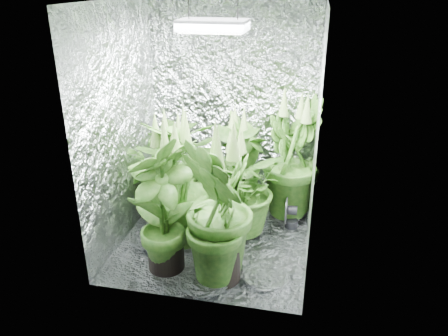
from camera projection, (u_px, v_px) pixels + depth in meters
name	position (u px, v px, depth m)	size (l,w,h in m)	color
ground	(215.00, 240.00, 3.89)	(1.60, 1.60, 0.00)	silver
walls	(214.00, 134.00, 3.49)	(1.62, 1.62, 2.00)	silver
ceiling	(213.00, 0.00, 3.09)	(1.60, 1.60, 0.01)	silver
grow_lamp	(213.00, 26.00, 3.16)	(0.50, 0.30, 0.22)	gray
plant_a	(173.00, 165.00, 4.15)	(1.14, 1.14, 1.06)	black
plant_b	(243.00, 164.00, 4.25)	(0.67, 0.67, 1.06)	black
plant_c	(292.00, 159.00, 4.09)	(0.72, 0.72, 1.25)	black
plant_d	(174.00, 185.00, 3.65)	(0.84, 0.84, 1.19)	black
plant_e	(239.00, 187.00, 3.81)	(0.92, 0.92, 0.97)	black
plant_f	(163.00, 204.00, 3.30)	(0.83, 0.83, 1.23)	black
plant_g	(220.00, 212.00, 3.17)	(0.78, 0.78, 1.25)	black
circulation_fan	(289.00, 214.00, 4.04)	(0.12, 0.28, 0.31)	black
plant_label	(228.00, 249.00, 3.24)	(0.04, 0.01, 0.07)	white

